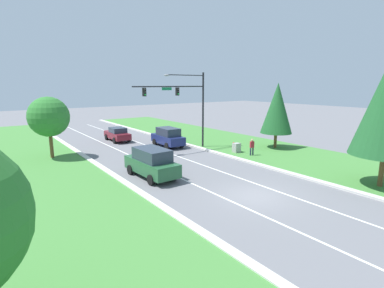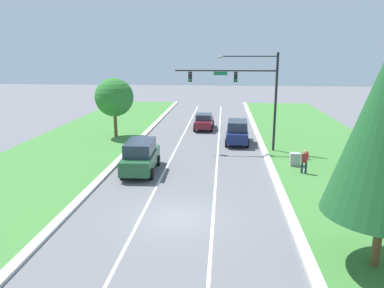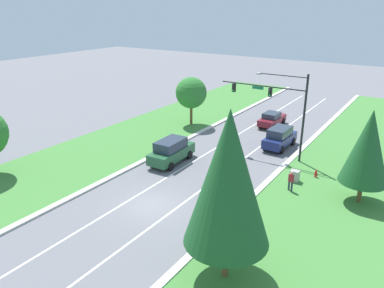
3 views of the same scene
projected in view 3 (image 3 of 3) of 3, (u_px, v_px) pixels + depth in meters
name	position (u px, v px, depth m)	size (l,w,h in m)	color
ground_plane	(151.00, 205.00, 27.03)	(160.00, 160.00, 0.00)	slate
curb_strip_right	(219.00, 228.00, 24.11)	(0.50, 90.00, 0.15)	beige
curb_strip_left	(96.00, 185.00, 29.90)	(0.50, 90.00, 0.15)	beige
grass_verge_right	(299.00, 256.00, 21.43)	(10.00, 90.00, 0.08)	#427F38
grass_verge_left	(54.00, 170.00, 32.60)	(10.00, 90.00, 0.08)	#427F38
lane_stripe_inner_left	(132.00, 198.00, 27.95)	(0.14, 81.00, 0.01)	white
lane_stripe_inner_right	(171.00, 212.00, 26.11)	(0.14, 81.00, 0.01)	white
traffic_signal_mast	(279.00, 101.00, 33.78)	(8.30, 0.41, 8.07)	black
forest_suv	(171.00, 151.00, 33.99)	(2.29, 5.15, 2.21)	#235633
burgundy_sedan	(272.00, 119.00, 44.39)	(2.08, 4.66, 1.69)	maroon
navy_suv	(280.00, 137.00, 37.60)	(2.21, 4.75, 2.11)	navy
utility_cabinet	(295.00, 176.00, 30.39)	(0.70, 0.60, 1.01)	#9E9E99
pedestrian	(291.00, 180.00, 28.67)	(0.43, 0.32, 1.69)	#232842
fire_hydrant	(316.00, 174.00, 31.16)	(0.34, 0.20, 0.70)	red
conifer_near_right_tree	(368.00, 147.00, 25.88)	(3.34, 3.34, 7.02)	brown
oak_near_left_tree	(191.00, 93.00, 43.86)	(3.67, 3.67, 5.75)	brown
conifer_far_right_tree	(228.00, 179.00, 17.93)	(4.38, 4.38, 9.24)	brown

